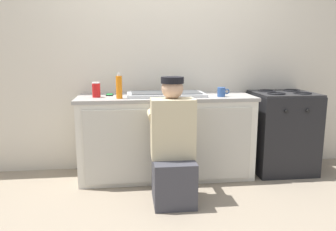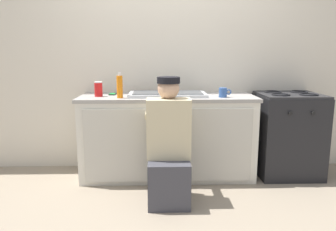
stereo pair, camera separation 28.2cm
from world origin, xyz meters
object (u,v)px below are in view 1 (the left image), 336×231
stove_range (281,132)px  coffee_mug (222,92)px  cell_phone (110,95)px  soda_cup_red (96,90)px  soap_bottle_orange (119,87)px  sink_double_basin (166,94)px  plumber_person (173,151)px

stove_range → coffee_mug: coffee_mug is taller
cell_phone → soda_cup_red: (-0.12, -0.15, 0.07)m
coffee_mug → stove_range: bearing=11.0°
cell_phone → soda_cup_red: bearing=-129.3°
soap_bottle_orange → stove_range: bearing=5.5°
stove_range → coffee_mug: size_ratio=7.13×
coffee_mug → cell_phone: 1.17m
sink_double_basin → cell_phone: (-0.58, 0.10, -0.01)m
coffee_mug → cell_phone: (-1.14, 0.24, -0.04)m
stove_range → soap_bottle_orange: size_ratio=3.59×
sink_double_basin → soap_bottle_orange: soap_bottle_orange is taller
plumber_person → stove_range: bearing=26.1°
cell_phone → soap_bottle_orange: size_ratio=0.56×
stove_range → soap_bottle_orange: soap_bottle_orange is taller
plumber_person → cell_phone: 1.02m
cell_phone → plumber_person: bearing=-51.9°
stove_range → cell_phone: (-1.88, 0.10, 0.43)m
stove_range → soap_bottle_orange: 1.86m
sink_double_basin → soda_cup_red: bearing=-175.9°
plumber_person → sink_double_basin: bearing=89.4°
sink_double_basin → stove_range: sink_double_basin is taller
sink_double_basin → soda_cup_red: sink_double_basin is taller
stove_range → plumber_person: bearing=-153.9°
sink_double_basin → cell_phone: bearing=170.5°
coffee_mug → sink_double_basin: bearing=165.2°
sink_double_basin → coffee_mug: sink_double_basin is taller
plumber_person → cell_phone: bearing=128.1°
sink_double_basin → coffee_mug: 0.58m
sink_double_basin → soap_bottle_orange: 0.51m
soda_cup_red → coffee_mug: bearing=-4.3°
sink_double_basin → plumber_person: size_ratio=0.72×
soap_bottle_orange → plumber_person: bearing=-45.0°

